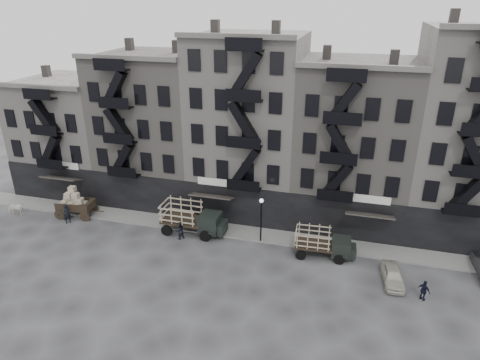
% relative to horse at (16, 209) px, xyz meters
% --- Properties ---
extents(ground, '(140.00, 140.00, 0.00)m').
position_rel_horse_xyz_m(ground, '(21.52, -1.11, -0.74)').
color(ground, '#38383A').
rests_on(ground, ground).
extents(sidewalk, '(55.00, 2.50, 0.15)m').
position_rel_horse_xyz_m(sidewalk, '(21.52, 2.64, -0.67)').
color(sidewalk, slate).
rests_on(sidewalk, ground).
extents(building_west, '(10.00, 11.35, 13.20)m').
position_rel_horse_xyz_m(building_west, '(1.52, 8.72, 5.26)').
color(building_west, '#A39E96').
rests_on(building_west, ground).
extents(building_midwest, '(10.00, 11.35, 16.20)m').
position_rel_horse_xyz_m(building_midwest, '(11.52, 8.72, 6.76)').
color(building_midwest, slate).
rests_on(building_midwest, ground).
extents(building_center, '(10.00, 11.35, 18.20)m').
position_rel_horse_xyz_m(building_center, '(21.52, 8.72, 7.76)').
color(building_center, '#A39E96').
rests_on(building_center, ground).
extents(building_mideast, '(10.00, 11.35, 16.20)m').
position_rel_horse_xyz_m(building_mideast, '(31.52, 8.72, 6.76)').
color(building_mideast, slate).
rests_on(building_mideast, ground).
extents(building_east, '(10.00, 11.35, 19.20)m').
position_rel_horse_xyz_m(building_east, '(41.52, 8.72, 8.26)').
color(building_east, '#A39E96').
rests_on(building_east, ground).
extents(lamp_post, '(0.36, 0.36, 4.28)m').
position_rel_horse_xyz_m(lamp_post, '(24.52, 1.49, 2.04)').
color(lamp_post, black).
rests_on(lamp_post, ground).
extents(horse, '(1.92, 1.32, 1.48)m').
position_rel_horse_xyz_m(horse, '(0.00, 0.00, 0.00)').
color(horse, silver).
rests_on(horse, ground).
extents(wagon, '(3.85, 2.35, 3.09)m').
position_rel_horse_xyz_m(wagon, '(5.74, 1.50, 1.02)').
color(wagon, black).
rests_on(wagon, ground).
extents(stake_truck_west, '(5.94, 2.50, 2.97)m').
position_rel_horse_xyz_m(stake_truck_west, '(18.07, 1.49, 0.95)').
color(stake_truck_west, black).
rests_on(stake_truck_west, ground).
extents(stake_truck_east, '(5.06, 2.28, 2.49)m').
position_rel_horse_xyz_m(stake_truck_east, '(30.02, 0.72, 0.68)').
color(stake_truck_east, black).
rests_on(stake_truck_east, ground).
extents(car_east, '(1.83, 3.76, 1.24)m').
position_rel_horse_xyz_m(car_east, '(35.49, -1.55, -0.12)').
color(car_east, '#B5B3A2').
rests_on(car_east, ground).
extents(pedestrian_west, '(0.79, 0.85, 1.95)m').
position_rel_horse_xyz_m(pedestrian_west, '(5.84, 0.06, 0.23)').
color(pedestrian_west, black).
rests_on(pedestrian_west, ground).
extents(pedestrian_mid, '(1.02, 1.00, 1.66)m').
position_rel_horse_xyz_m(pedestrian_mid, '(17.39, 0.16, 0.09)').
color(pedestrian_mid, black).
rests_on(pedestrian_mid, ground).
extents(policeman, '(1.00, 0.91, 1.63)m').
position_rel_horse_xyz_m(policeman, '(37.50, -3.12, 0.07)').
color(policeman, black).
rests_on(policeman, ground).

